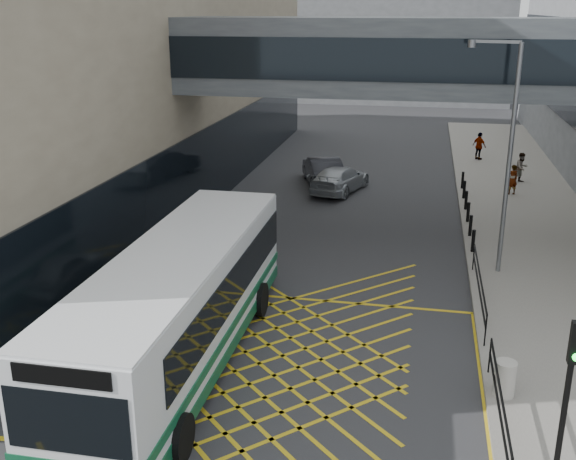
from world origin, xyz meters
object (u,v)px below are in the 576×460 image
Objects in this scene: litter_bin at (505,379)px; bus at (181,303)px; car_dark at (323,170)px; traffic_light at (569,386)px; car_white at (178,278)px; street_lamp at (505,145)px; car_silver at (340,178)px; pedestrian_c at (479,146)px; pedestrian_a at (512,180)px; pedestrian_b at (522,168)px.

bus is at bearing 178.47° from litter_bin.
traffic_light is at bearing 91.07° from car_dark.
street_lamp reaches higher than car_white.
car_dark is 25.62m from traffic_light.
car_silver is at bearing 108.97° from litter_bin.
street_lamp is at bearing 87.05° from litter_bin.
car_dark is 11.67m from pedestrian_c.
pedestrian_a is at bearing 83.50° from litter_bin.
street_lamp is at bearing -138.82° from pedestrian_b.
car_white is at bearing 91.27° from car_silver.
pedestrian_c is (0.52, 31.80, -1.67)m from traffic_light.
car_dark is (0.78, 20.26, -1.01)m from bus.
litter_bin is (7.70, -20.49, -0.18)m from car_dark.
car_silver reaches higher than car_white.
traffic_light is 12.54m from street_lamp.
litter_bin is at bearing 58.30° from pedestrian_a.
car_dark is at bearing 139.51° from street_lamp.
litter_bin is (6.60, -19.20, -0.12)m from car_silver.
traffic_light is at bearing -80.70° from litter_bin.
pedestrian_a is (1.81, 11.17, -3.88)m from street_lamp.
pedestrian_c reaches higher than pedestrian_a.
car_white is (-1.74, 4.27, -1.17)m from bus.
car_dark is at bearing 85.63° from pedestrian_c.
bus reaches higher than litter_bin.
traffic_light is 4.21× the size of litter_bin.
car_white is at bearing 109.12° from pedestrian_c.
car_dark is at bearing -100.76° from car_white.
pedestrian_b is at bearing -145.68° from car_silver.
traffic_light reaches higher than pedestrian_a.
pedestrian_b is at bearing 62.52° from bus.
pedestrian_a is at bearing -130.91° from car_white.
bus is at bearing 115.76° from pedestrian_c.
car_white is 16.19m from car_dark.
pedestrian_a reaches higher than car_dark.
litter_bin is (10.22, -4.49, -0.02)m from car_white.
bus is 7.34× the size of pedestrian_b.
pedestrian_b reaches higher than litter_bin.
traffic_light is 2.26× the size of pedestrian_c.
traffic_light is 2.51× the size of pedestrian_a.
car_dark is 3.11× the size of pedestrian_b.
pedestrian_c is at bearing -117.45° from car_white.
car_silver is 8.89m from pedestrian_a.
pedestrian_b reaches higher than car_white.
car_dark is 0.62× the size of street_lamp.
pedestrian_a is at bearing 95.67° from street_lamp.
litter_bin is at bearing -1.75° from bus.
pedestrian_c is at bearing 102.91° from street_lamp.
car_silver is 0.58× the size of street_lamp.
car_silver is at bearing 93.88° from pedestrian_c.
bus is 9.93m from traffic_light.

